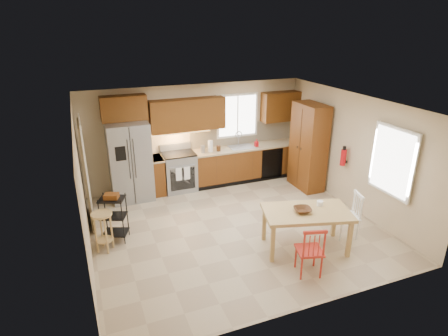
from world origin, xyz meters
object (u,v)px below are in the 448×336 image
soap_bottle (257,143)px  utility_cart (114,218)px  pantry (308,147)px  chair_white (347,216)px  chair_red (309,249)px  dining_table (305,230)px  table_jar (320,204)px  range_stove (179,172)px  fire_extinguisher (343,157)px  refrigerator (130,162)px  table_bowl (302,212)px  bar_stool (104,232)px

soap_bottle → utility_cart: bearing=-155.8°
pantry → utility_cart: pantry is taller
pantry → chair_white: 2.44m
soap_bottle → chair_red: 4.04m
dining_table → utility_cart: size_ratio=1.68×
table_jar → range_stove: bearing=118.8°
fire_extinguisher → chair_white: bearing=-122.5°
soap_bottle → table_jar: 3.16m
refrigerator → soap_bottle: bearing=-0.5°
pantry → dining_table: pantry is taller
chair_white → utility_cart: (-4.12, 1.50, 0.00)m
pantry → utility_cart: (-4.71, -0.79, -0.60)m
refrigerator → dining_table: 4.20m
chair_red → utility_cart: 3.58m
chair_white → table_bowl: chair_white is taller
dining_table → table_bowl: table_bowl is taller
refrigerator → chair_white: 4.80m
refrigerator → table_jar: bearing=-47.3°
fire_extinguisher → dining_table: fire_extinguisher is taller
pantry → chair_white: size_ratio=2.35×
range_stove → utility_cart: bearing=-134.3°
table_bowl → utility_cart: bearing=153.2°
dining_table → chair_red: chair_red is taller
pantry → table_jar: (-1.21, -2.24, -0.27)m
chair_white → table_jar: chair_white is taller
dining_table → utility_cart: bearing=169.5°
chair_red → utility_cart: bearing=157.6°
fire_extinguisher → utility_cart: fire_extinguisher is taller
fire_extinguisher → dining_table: bearing=-143.5°
fire_extinguisher → chair_red: fire_extinguisher is taller
refrigerator → utility_cart: 1.87m
dining_table → bar_stool: bar_stool is taller
table_bowl → range_stove: bearing=112.0°
range_stove → utility_cart: (-1.73, -1.77, -0.01)m
refrigerator → fire_extinguisher: bearing=-24.5°
soap_bottle → bar_stool: soap_bottle is taller
table_jar → bar_stool: (-3.72, 1.16, -0.40)m
range_stove → fire_extinguisher: 3.83m
fire_extinguisher → bar_stool: 5.18m
soap_bottle → pantry: (0.95, -0.90, 0.05)m
dining_table → table_jar: bearing=31.5°
bar_stool → utility_cart: 0.38m
fire_extinguisher → chair_red: size_ratio=0.40×
chair_white → bar_stool: (-4.34, 1.20, -0.07)m
refrigerator → fire_extinguisher: (4.33, -1.98, 0.19)m
pantry → bar_stool: pantry is taller
chair_red → utility_cart: size_ratio=0.99×
fire_extinguisher → table_jar: fire_extinguisher is taller
pantry → chair_red: 3.59m
dining_table → chair_red: (-0.35, -0.65, 0.08)m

